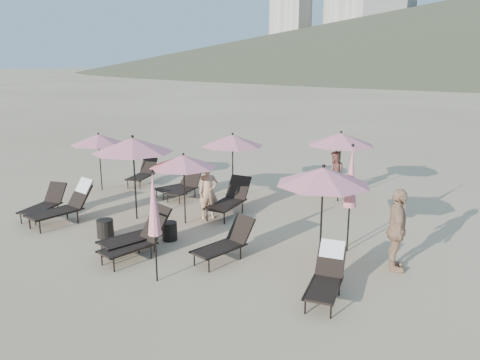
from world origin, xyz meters
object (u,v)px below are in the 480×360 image
Objects in this scene: umbrella_open_1 at (184,161)px; umbrella_open_3 at (233,140)px; umbrella_open_4 at (341,139)px; beachgoer_b at (334,174)px; lounger_6 at (143,173)px; umbrella_closed_0 at (154,205)px; lounger_2 at (138,233)px; lounger_9 at (230,199)px; lounger_0 at (45,203)px; beachgoer_a at (208,192)px; umbrella_open_0 at (133,145)px; side_table_1 at (170,231)px; lounger_1 at (66,204)px; lounger_8 at (185,187)px; umbrella_open_5 at (98,139)px; umbrella_closed_1 at (351,178)px; lounger_5 at (327,275)px; lounger_7 at (177,184)px; umbrella_open_2 at (323,176)px; beachgoer_c at (397,230)px; lounger_3 at (135,241)px; side_table_0 at (105,228)px.

umbrella_open_1 is 0.92× the size of umbrella_open_3.
beachgoer_b is at bearing 125.27° from umbrella_open_4.
lounger_6 is 8.56m from umbrella_closed_0.
lounger_2 is at bearing -79.63° from umbrella_open_1.
lounger_9 is at bearing -31.55° from lounger_6.
lounger_0 is 1.05× the size of beachgoer_a.
side_table_1 is (1.99, -0.75, -1.98)m from umbrella_open_0.
lounger_1 is 1.24× the size of lounger_8.
umbrella_open_5 is 0.79× the size of umbrella_closed_1.
lounger_5 is at bearing -41.65° from lounger_9.
umbrella_open_3 is at bearing 155.34° from umbrella_closed_1.
lounger_7 is 7.13m from umbrella_open_2.
beachgoer_b is (2.00, 7.34, 0.31)m from lounger_2.
lounger_8 is (0.45, -0.10, 0.01)m from lounger_7.
lounger_0 is 0.81× the size of umbrella_open_5.
lounger_9 is 0.82× the size of umbrella_open_2.
lounger_9 is at bearing 2.63° from umbrella_open_5.
beachgoer_c is (5.33, -1.19, 0.44)m from lounger_9.
lounger_3 is 5.31m from umbrella_closed_1.
lounger_9 is 4.34m from umbrella_closed_1.
lounger_0 reaches higher than lounger_6.
umbrella_open_0 reaches higher than side_table_1.
umbrella_open_3 is at bearing 101.97° from side_table_1.
lounger_0 is at bearing -135.95° from umbrella_open_4.
umbrella_closed_1 is (3.97, 3.22, 1.43)m from lounger_3.
lounger_1 is 0.73× the size of umbrella_closed_1.
side_table_0 is at bearing -39.11° from umbrella_open_5.
umbrella_open_4 is at bearing 13.16° from beachgoer_c.
lounger_8 is 0.76× the size of umbrella_open_1.
lounger_3 reaches higher than side_table_1.
lounger_6 is (-0.42, 4.47, -0.00)m from lounger_0.
lounger_7 is 4.29m from side_table_0.
lounger_7 is 0.46m from lounger_8.
beachgoer_c reaches higher than lounger_7.
umbrella_open_5 is 10.93m from beachgoer_c.
umbrella_open_0 is 6.62m from umbrella_open_4.
lounger_8 is at bearing 4.20° from lounger_7.
umbrella_closed_0 reaches higher than beachgoer_a.
beachgoer_c is at bearing -57.24° from beachgoer_a.
beachgoer_c is (5.52, 2.42, 0.46)m from lounger_2.
lounger_0 is at bearing 161.20° from beachgoer_a.
lounger_2 is at bearing 136.89° from lounger_3.
umbrella_open_0 reaches higher than lounger_8.
umbrella_open_4 is at bearing 43.83° from lounger_7.
lounger_0 is at bearing -126.16° from umbrella_open_3.
lounger_5 is 7.45m from umbrella_open_3.
umbrella_open_4 reaches higher than side_table_1.
lounger_7 is (-2.83, 4.69, -0.04)m from lounger_3.
lounger_1 is at bearing -136.69° from umbrella_open_0.
lounger_7 is at bearing -155.02° from umbrella_open_3.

